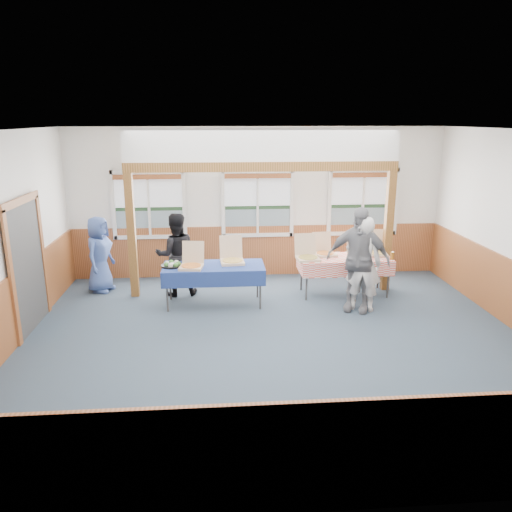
{
  "coord_description": "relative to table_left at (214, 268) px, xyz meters",
  "views": [
    {
      "loc": [
        -0.87,
        -7.09,
        3.37
      ],
      "look_at": [
        -0.23,
        1.0,
        1.12
      ],
      "focal_mm": 35.0,
      "sensor_mm": 36.0,
      "label": 1
    }
  ],
  "objects": [
    {
      "name": "woman_black",
      "position": [
        -0.73,
        0.61,
        0.11
      ],
      "size": [
        0.87,
        0.73,
        1.62
      ],
      "primitive_type": "imported",
      "rotation": [
        0.0,
        0.0,
        3.29
      ],
      "color": "black",
      "rests_on": "floor"
    },
    {
      "name": "wainscot_front",
      "position": [
        0.96,
        -5.18,
        -0.15
      ],
      "size": [
        7.98,
        0.05,
        1.1
      ],
      "primitive_type": "cube",
      "color": "brown",
      "rests_on": "floor"
    },
    {
      "name": "post_right",
      "position": [
        3.46,
        0.59,
        0.5
      ],
      "size": [
        0.15,
        0.15,
        2.4
      ],
      "primitive_type": "cube",
      "color": "#5A3E14",
      "rests_on": "floor"
    },
    {
      "name": "wainscot_back",
      "position": [
        0.96,
        1.77,
        -0.15
      ],
      "size": [
        7.98,
        0.05,
        1.1
      ],
      "primitive_type": "cube",
      "color": "brown",
      "rests_on": "floor"
    },
    {
      "name": "pizza_box_a",
      "position": [
        -0.39,
        -0.11,
        0.12
      ],
      "size": [
        0.46,
        0.54,
        0.44
      ],
      "rotation": [
        0.0,
        0.0,
        -0.13
      ],
      "color": "tan",
      "rests_on": "table_left"
    },
    {
      "name": "veggie_tray",
      "position": [
        -0.75,
        0.0,
        0.09
      ],
      "size": [
        0.4,
        0.4,
        0.09
      ],
      "color": "black",
      "rests_on": "table_left"
    },
    {
      "name": "post_left",
      "position": [
        -1.54,
        0.59,
        0.5
      ],
      "size": [
        0.15,
        0.15,
        2.4
      ],
      "primitive_type": "cube",
      "color": "#5A3E14",
      "rests_on": "floor"
    },
    {
      "name": "cross_beam",
      "position": [
        0.96,
        0.59,
        1.79
      ],
      "size": [
        5.15,
        0.18,
        0.18
      ],
      "primitive_type": "cube",
      "color": "#5A3E14",
      "rests_on": "post_left"
    },
    {
      "name": "window_mid",
      "position": [
        0.96,
        1.75,
        0.98
      ],
      "size": [
        1.56,
        0.1,
        1.46
      ],
      "color": "silver",
      "rests_on": "wall_back"
    },
    {
      "name": "pizza_box_d",
      "position": [
        2.19,
        0.56,
        0.12
      ],
      "size": [
        0.44,
        0.52,
        0.42
      ],
      "rotation": [
        0.0,
        0.0,
        0.14
      ],
      "color": "tan",
      "rests_on": "table_right"
    },
    {
      "name": "pizza_box_b",
      "position": [
        0.35,
        0.16,
        0.13
      ],
      "size": [
        0.46,
        0.55,
        0.47
      ],
      "rotation": [
        0.0,
        0.0,
        0.07
      ],
      "color": "tan",
      "rests_on": "table_left"
    },
    {
      "name": "man_blue",
      "position": [
        -2.26,
        0.94,
        0.06
      ],
      "size": [
        0.68,
        0.85,
        1.52
      ],
      "primitive_type": "imported",
      "rotation": [
        0.0,
        0.0,
        1.27
      ],
      "color": "#3C5598",
      "rests_on": "floor"
    },
    {
      "name": "floor",
      "position": [
        0.96,
        -1.71,
        -0.7
      ],
      "size": [
        8.0,
        8.0,
        0.0
      ],
      "primitive_type": "plane",
      "color": "#293643",
      "rests_on": "ground"
    },
    {
      "name": "pizza_box_f",
      "position": [
        3.2,
        0.51,
        0.13
      ],
      "size": [
        0.48,
        0.56,
        0.46
      ],
      "rotation": [
        0.0,
        0.0,
        -0.13
      ],
      "color": "tan",
      "rests_on": "table_right"
    },
    {
      "name": "ceiling",
      "position": [
        0.96,
        -1.71,
        2.5
      ],
      "size": [
        8.0,
        8.0,
        0.0
      ],
      "primitive_type": "plane",
      "rotation": [
        3.14,
        0.0,
        0.0
      ],
      "color": "white",
      "rests_on": "wall_back"
    },
    {
      "name": "pizza_box_e",
      "position": [
        2.79,
        0.29,
        0.12
      ],
      "size": [
        0.39,
        0.47,
        0.41
      ],
      "rotation": [
        0.0,
        0.0,
        0.05
      ],
      "color": "tan",
      "rests_on": "table_right"
    },
    {
      "name": "cased_opening",
      "position": [
        -3.0,
        -0.81,
        0.35
      ],
      "size": [
        0.06,
        1.3,
        2.1
      ],
      "primitive_type": "cube",
      "color": "#353535",
      "rests_on": "wall_left"
    },
    {
      "name": "pizza_box_c",
      "position": [
        1.79,
        0.27,
        0.12
      ],
      "size": [
        0.45,
        0.54,
        0.46
      ],
      "rotation": [
        0.0,
        0.0,
        0.07
      ],
      "color": "tan",
      "rests_on": "table_right"
    },
    {
      "name": "woman_white",
      "position": [
        2.66,
        -0.48,
        0.17
      ],
      "size": [
        0.74,
        0.61,
        1.74
      ],
      "primitive_type": "imported",
      "rotation": [
        0.0,
        0.0,
        2.79
      ],
      "color": "silver",
      "rests_on": "floor"
    },
    {
      "name": "table_right",
      "position": [
        2.54,
        0.37,
        -0.0
      ],
      "size": [
        1.93,
        1.43,
        0.76
      ],
      "rotation": [
        0.0,
        0.0,
        0.38
      ],
      "color": "#353535",
      "rests_on": "floor"
    },
    {
      "name": "person_grey",
      "position": [
        2.55,
        -0.49,
        0.25
      ],
      "size": [
        1.2,
        0.87,
        1.89
      ],
      "primitive_type": "imported",
      "rotation": [
        0.0,
        0.0,
        -0.41
      ],
      "color": "slate",
      "rests_on": "floor"
    },
    {
      "name": "wall_back",
      "position": [
        0.96,
        1.79,
        0.9
      ],
      "size": [
        8.0,
        0.0,
        8.0
      ],
      "primitive_type": "plane",
      "rotation": [
        1.57,
        0.0,
        0.0
      ],
      "color": "silver",
      "rests_on": "floor"
    },
    {
      "name": "window_left",
      "position": [
        -1.34,
        1.75,
        0.98
      ],
      "size": [
        1.56,
        0.1,
        1.46
      ],
      "color": "silver",
      "rests_on": "wall_back"
    },
    {
      "name": "wainscot_left",
      "position": [
        -3.02,
        -1.71,
        -0.15
      ],
      "size": [
        0.05,
        6.98,
        1.1
      ],
      "primitive_type": "cube",
      "color": "brown",
      "rests_on": "floor"
    },
    {
      "name": "table_left",
      "position": [
        0.0,
        0.0,
        0.0
      ],
      "size": [
        1.92,
        0.99,
        0.76
      ],
      "rotation": [
        0.0,
        0.0,
        0.1
      ],
      "color": "#353535",
      "rests_on": "floor"
    },
    {
      "name": "drink_glass",
      "position": [
        3.39,
        0.12,
        0.13
      ],
      "size": [
        0.07,
        0.07,
        0.15
      ],
      "primitive_type": "cylinder",
      "color": "brown",
      "rests_on": "table_right"
    },
    {
      "name": "window_right",
      "position": [
        3.26,
        1.75,
        0.98
      ],
      "size": [
        1.56,
        0.1,
        1.46
      ],
      "color": "silver",
      "rests_on": "wall_back"
    },
    {
      "name": "wall_front",
      "position": [
        0.96,
        -5.21,
        0.9
      ],
      "size": [
        8.0,
        0.0,
        8.0
      ],
      "primitive_type": "plane",
      "rotation": [
        -1.57,
        0.0,
        0.0
      ],
      "color": "silver",
      "rests_on": "floor"
    }
  ]
}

